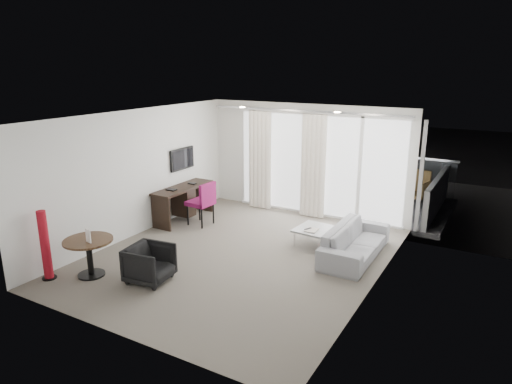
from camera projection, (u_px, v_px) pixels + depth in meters
The scene contains 28 objects.
floor at pixel (240, 256), 8.55m from camera, with size 5.00×6.00×0.00m, color #615A50.
ceiling at pixel (239, 116), 7.84m from camera, with size 5.00×6.00×0.00m, color white.
wall_left at pixel (136, 173), 9.38m from camera, with size 0.00×6.00×2.60m, color silver.
wall_right at pixel (378, 211), 7.01m from camera, with size 0.00×6.00×2.60m, color silver.
wall_front at pixel (114, 245), 5.68m from camera, with size 5.00×0.00×2.60m, color silver.
window_panel at pixel (318, 165), 10.58m from camera, with size 4.00×0.02×2.38m, color white, non-canonical shape.
window_frame at pixel (318, 165), 10.56m from camera, with size 4.10×0.06×2.44m, color white, non-canonical shape.
curtain_left at pixel (260, 160), 11.13m from camera, with size 0.60×0.20×2.38m, color silver, non-canonical shape.
curtain_right at pixel (313, 166), 10.46m from camera, with size 0.60×0.20×2.38m, color silver, non-canonical shape.
curtain_track at pixel (305, 111), 10.24m from camera, with size 4.80×0.04×0.04m, color #B2B2B7, non-canonical shape.
downlight_a at pixel (242, 107), 9.61m from camera, with size 0.12×0.12×0.02m, color #FFE0B2.
downlight_b at pixel (337, 112), 8.61m from camera, with size 0.12×0.12×0.02m, color #FFE0B2.
desk at pixel (184, 203), 10.45m from camera, with size 0.52×1.66×0.78m, color black, non-canonical shape.
tv at pixel (182, 159), 10.56m from camera, with size 0.05×0.80×0.50m, color black, non-canonical shape.
desk_chair at pixel (200, 203), 10.10m from camera, with size 0.54×0.50×0.98m, color maroon, non-canonical shape.
round_table at pixel (90, 258), 7.68m from camera, with size 0.81×0.81×0.65m, color #382313, non-canonical shape.
menu_card at pixel (89, 239), 7.45m from camera, with size 0.13×0.02×0.23m, color white, non-canonical shape.
red_lamp at pixel (45, 245), 7.50m from camera, with size 0.24×0.24×1.19m, color maroon.
tub_armchair at pixel (150, 264), 7.49m from camera, with size 0.66×0.68×0.62m, color black.
coffee_table at pixel (316, 237), 9.03m from camera, with size 0.76×0.76×0.34m, color gray, non-canonical shape.
remote at pixel (308, 229), 8.94m from camera, with size 0.05×0.14×0.02m, color black, non-canonical shape.
magazine at pixel (312, 229), 8.88m from camera, with size 0.22×0.28×0.02m, color gray, non-canonical shape.
sofa at pixel (355, 242), 8.46m from camera, with size 2.01×0.79×0.59m, color gray.
terrace_slab at pixel (338, 201), 12.19m from camera, with size 5.60×3.00×0.12m, color #4D4D50.
rattan_chair_a at pixel (356, 187), 11.69m from camera, with size 0.57×0.57×0.84m, color #4F3A1D, non-canonical shape.
rattan_chair_b at pixel (415, 188), 11.62m from camera, with size 0.58×0.58×0.85m, color #4F3A1D, non-canonical shape.
rattan_table at pixel (360, 193), 11.72m from camera, with size 0.51×0.51×0.51m, color #4F3A1D, non-canonical shape.
balustrade at pixel (356, 170), 13.25m from camera, with size 5.50×0.06×1.05m, color #B2B2B7, non-canonical shape.
Camera 1 is at (4.16, -6.72, 3.48)m, focal length 32.00 mm.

